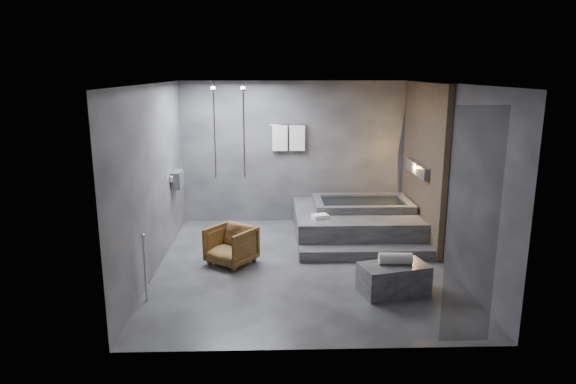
{
  "coord_description": "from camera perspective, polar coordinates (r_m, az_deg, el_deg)",
  "views": [
    {
      "loc": [
        -0.46,
        -7.57,
        2.98
      ],
      "look_at": [
        -0.22,
        0.3,
        1.12
      ],
      "focal_mm": 32.0,
      "sensor_mm": 36.0,
      "label": 1
    }
  ],
  "objects": [
    {
      "name": "room",
      "position": [
        7.96,
        4.48,
        4.24
      ],
      "size": [
        5.0,
        5.04,
        2.82
      ],
      "color": "#2B2B2D",
      "rests_on": "ground"
    },
    {
      "name": "concrete_bench",
      "position": [
        7.27,
        11.66,
        -9.42
      ],
      "size": [
        1.01,
        0.71,
        0.41
      ],
      "primitive_type": "cube",
      "rotation": [
        0.0,
        0.0,
        0.26
      ],
      "color": "#373739",
      "rests_on": "ground"
    },
    {
      "name": "deck_towel",
      "position": [
        8.87,
        3.59,
        -2.72
      ],
      "size": [
        0.31,
        0.27,
        0.07
      ],
      "primitive_type": "cube",
      "rotation": [
        0.0,
        0.0,
        0.33
      ],
      "color": "white",
      "rests_on": "tub_deck"
    },
    {
      "name": "tub_deck",
      "position": [
        9.55,
        7.46,
        -3.42
      ],
      "size": [
        2.2,
        2.0,
        0.5
      ],
      "primitive_type": "cube",
      "color": "#303032",
      "rests_on": "ground"
    },
    {
      "name": "rolled_towel",
      "position": [
        7.19,
        11.85,
        -7.25
      ],
      "size": [
        0.46,
        0.19,
        0.16
      ],
      "primitive_type": "cylinder",
      "rotation": [
        0.0,
        1.57,
        -0.05
      ],
      "color": "white",
      "rests_on": "concrete_bench"
    },
    {
      "name": "driftwood_chair",
      "position": [
        8.18,
        -6.34,
        -5.9
      ],
      "size": [
        0.91,
        0.91,
        0.6
      ],
      "primitive_type": "imported",
      "rotation": [
        0.0,
        0.0,
        -0.62
      ],
      "color": "#3F270F",
      "rests_on": "ground"
    },
    {
      "name": "tub_step",
      "position": [
        8.5,
        8.69,
        -6.74
      ],
      "size": [
        2.2,
        0.36,
        0.18
      ],
      "primitive_type": "cube",
      "color": "#303032",
      "rests_on": "ground"
    }
  ]
}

